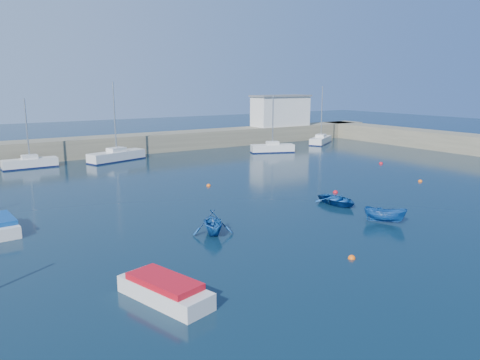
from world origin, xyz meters
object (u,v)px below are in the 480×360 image
sailboat_5 (30,163)px  dinghy_right (385,215)px  sailboat_6 (117,156)px  dinghy_left (213,222)px  motorboat_1 (1,225)px  motorboat_0 (165,290)px  sailboat_7 (272,148)px  harbor_office (280,111)px  dinghy_center (338,200)px  sailboat_8 (321,140)px

sailboat_5 → dinghy_right: (17.52, -37.94, -0.05)m
sailboat_6 → dinghy_left: size_ratio=3.26×
sailboat_5 → motorboat_1: sailboat_5 is taller
sailboat_6 → motorboat_0: bearing=146.1°
sailboat_5 → sailboat_7: (31.86, -5.35, 0.01)m
harbor_office → motorboat_0: (-42.21, -45.83, -4.58)m
sailboat_7 → dinghy_center: bearing=174.9°
motorboat_1 → dinghy_right: (23.43, -12.60, 0.06)m
dinghy_right → motorboat_0: bearing=156.0°
dinghy_right → dinghy_center: bearing=49.0°
sailboat_6 → dinghy_right: size_ratio=3.37×
sailboat_5 → motorboat_1: bearing=165.4°
harbor_office → sailboat_8: 8.78m
sailboat_8 → motorboat_0: (-45.54, -39.06, -0.09)m
harbor_office → sailboat_7: size_ratio=1.20×
dinghy_center → motorboat_1: bearing=163.4°
dinghy_left → motorboat_0: bearing=-110.5°
sailboat_5 → sailboat_6: size_ratio=0.81×
motorboat_1 → dinghy_right: 26.61m
dinghy_right → sailboat_8: bearing=20.7°
sailboat_6 → sailboat_8: size_ratio=1.07×
sailboat_7 → motorboat_0: size_ratio=1.59×
sailboat_5 → harbor_office: bearing=-84.4°
sailboat_8 → dinghy_right: (-27.18, -36.31, -0.04)m
sailboat_5 → dinghy_center: 37.17m
sailboat_7 → motorboat_1: sailboat_7 is taller
sailboat_6 → sailboat_8: (34.38, -1.08, -0.07)m
dinghy_center → dinghy_right: dinghy_right is taller
sailboat_8 → sailboat_7: bearing=72.8°
harbor_office → motorboat_1: harbor_office is taller
sailboat_7 → sailboat_6: bearing=98.9°
harbor_office → motorboat_1: bearing=-147.2°
sailboat_6 → motorboat_1: (-16.23, -24.79, -0.17)m
sailboat_7 → harbor_office: bearing=-20.7°
motorboat_0 → sailboat_5: bearing=72.7°
sailboat_6 → sailboat_8: 34.40m
sailboat_8 → sailboat_5: bearing=54.6°
sailboat_7 → dinghy_center: (-13.50, -26.97, -0.25)m
sailboat_8 → motorboat_1: (-50.61, -23.71, -0.10)m
sailboat_6 → dinghy_center: size_ratio=2.69×
harbor_office → sailboat_5: size_ratio=1.23×
sailboat_5 → dinghy_left: size_ratio=2.64×
sailboat_8 → dinghy_center: bearing=106.0°
sailboat_5 → sailboat_8: sailboat_8 is taller
sailboat_7 → dinghy_center: size_ratio=2.22×
sailboat_7 → motorboat_1: size_ratio=1.82×
harbor_office → sailboat_7: (-9.52, -10.49, -4.47)m
harbor_office → sailboat_8: bearing=-63.8°
motorboat_0 → dinghy_left: bearing=31.2°
sailboat_6 → sailboat_5: bearing=68.6°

